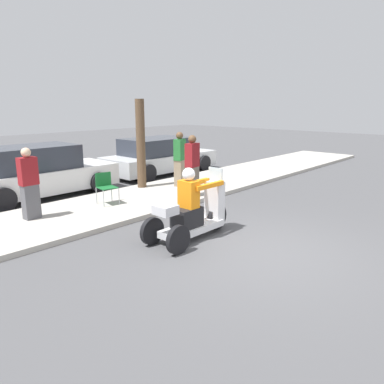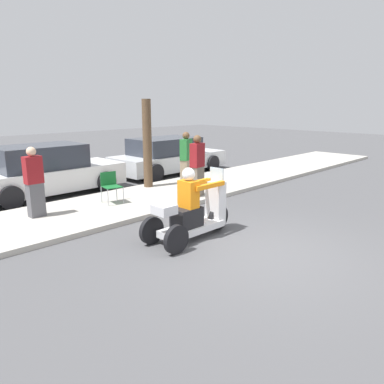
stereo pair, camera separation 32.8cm
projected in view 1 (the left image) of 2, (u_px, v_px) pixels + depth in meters
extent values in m
plane|color=#4C4C4F|center=(264.00, 252.00, 7.05)|extent=(60.00, 60.00, 0.00)
cube|color=#B2ADA3|center=(115.00, 205.00, 10.03)|extent=(28.00, 2.80, 0.12)
cylinder|color=black|center=(217.00, 217.00, 8.31)|extent=(0.56, 0.10, 0.56)
cylinder|color=black|center=(178.00, 240.00, 6.91)|extent=(0.56, 0.10, 0.56)
cylinder|color=black|center=(152.00, 231.00, 7.38)|extent=(0.56, 0.10, 0.56)
cube|color=silver|center=(192.00, 228.00, 7.72)|extent=(1.50, 0.50, 0.14)
cube|color=black|center=(187.00, 217.00, 7.55)|extent=(0.60, 0.39, 0.40)
cube|color=silver|center=(214.00, 203.00, 8.15)|extent=(0.24, 0.39, 0.94)
cube|color=silver|center=(215.00, 174.00, 8.02)|extent=(0.03, 0.36, 0.30)
cube|color=silver|center=(165.00, 210.00, 7.05)|extent=(0.36, 0.39, 0.18)
cube|color=orange|center=(189.00, 194.00, 7.47)|extent=(0.26, 0.38, 0.55)
sphere|color=white|center=(189.00, 174.00, 7.38)|extent=(0.26, 0.26, 0.26)
cube|color=#515156|center=(197.00, 217.00, 7.60)|extent=(0.14, 0.14, 0.40)
cube|color=#515156|center=(189.00, 214.00, 7.76)|extent=(0.14, 0.14, 0.40)
cube|color=orange|center=(210.00, 185.00, 7.61)|extent=(0.83, 0.09, 0.09)
cube|color=orange|center=(195.00, 183.00, 7.87)|extent=(0.83, 0.09, 0.09)
cube|color=#515156|center=(31.00, 202.00, 8.63)|extent=(0.36, 0.25, 0.80)
cube|color=maroon|center=(28.00, 171.00, 8.46)|extent=(0.40, 0.25, 0.63)
sphere|color=beige|center=(26.00, 152.00, 8.36)|extent=(0.22, 0.22, 0.22)
cube|color=#726656|center=(192.00, 181.00, 10.75)|extent=(0.41, 0.31, 0.85)
cube|color=maroon|center=(192.00, 155.00, 10.57)|extent=(0.45, 0.32, 0.67)
sphere|color=brown|center=(192.00, 139.00, 10.47)|extent=(0.23, 0.23, 0.23)
cube|color=gray|center=(180.00, 173.00, 12.06)|extent=(0.43, 0.35, 0.84)
cube|color=#267233|center=(180.00, 150.00, 11.89)|extent=(0.47, 0.36, 0.67)
sphere|color=brown|center=(180.00, 136.00, 11.78)|extent=(0.23, 0.23, 0.23)
cylinder|color=#A5A8AD|center=(104.00, 199.00, 9.61)|extent=(0.02, 0.02, 0.44)
cylinder|color=#A5A8AD|center=(119.00, 196.00, 9.87)|extent=(0.02, 0.02, 0.44)
cylinder|color=#A5A8AD|center=(96.00, 196.00, 9.95)|extent=(0.02, 0.02, 0.44)
cylinder|color=#A5A8AD|center=(112.00, 193.00, 10.21)|extent=(0.02, 0.02, 0.44)
cube|color=#19662D|center=(107.00, 187.00, 9.86)|extent=(0.51, 0.51, 0.02)
cube|color=#19662D|center=(103.00, 179.00, 9.98)|extent=(0.44, 0.10, 0.38)
cube|color=silver|center=(161.00, 161.00, 14.93)|extent=(4.71, 1.89, 0.60)
cube|color=#2D333D|center=(156.00, 146.00, 14.61)|extent=(2.59, 1.70, 0.64)
cylinder|color=black|center=(204.00, 163.00, 15.45)|extent=(0.64, 0.22, 0.64)
cylinder|color=black|center=(172.00, 159.00, 16.68)|extent=(0.64, 0.22, 0.64)
cylinder|color=black|center=(148.00, 173.00, 13.24)|extent=(0.64, 0.22, 0.64)
cylinder|color=black|center=(116.00, 167.00, 14.48)|extent=(0.64, 0.22, 0.64)
cube|color=silver|center=(41.00, 180.00, 11.18)|extent=(4.46, 1.73, 0.67)
cube|color=#2D333D|center=(31.00, 158.00, 10.86)|extent=(2.45, 1.56, 0.69)
cylinder|color=black|center=(99.00, 182.00, 11.70)|extent=(0.64, 0.22, 0.64)
cylinder|color=black|center=(70.00, 175.00, 12.83)|extent=(0.64, 0.22, 0.64)
cylinder|color=black|center=(3.00, 200.00, 9.61)|extent=(0.64, 0.22, 0.64)
cylinder|color=brown|center=(141.00, 144.00, 11.66)|extent=(0.28, 0.28, 2.74)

